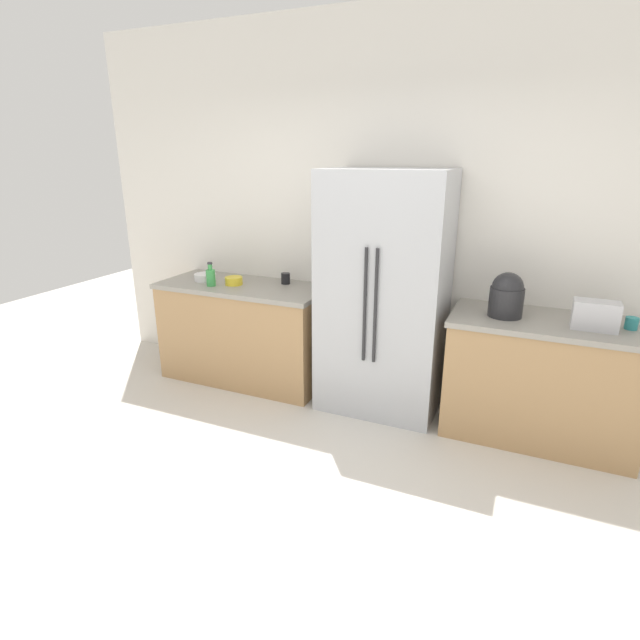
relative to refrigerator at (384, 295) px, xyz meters
The scene contains 12 objects.
ground_plane 1.86m from the refrigerator, 92.94° to the right, with size 11.19×11.19×0.00m, color beige.
kitchen_back_panel 0.70m from the refrigerator, 101.90° to the left, with size 5.60×0.10×3.05m, color silver.
counter_left 1.38m from the refrigerator, behind, with size 1.50×0.67×0.89m.
counter_right 1.28m from the refrigerator, ahead, with size 1.30×0.67×0.89m.
refrigerator is the anchor object (origin of this frame).
toaster 1.45m from the refrigerator, ahead, with size 0.28×0.15×0.19m, color silver.
rice_cooker 0.90m from the refrigerator, ahead, with size 0.23×0.23×0.31m.
bottle_a 1.52m from the refrigerator, behind, with size 0.08×0.08×0.21m.
cup_a 0.97m from the refrigerator, 169.45° to the left, with size 0.08×0.08×0.10m, color black.
cup_b 1.67m from the refrigerator, ahead, with size 0.08×0.08×0.08m, color teal.
bowl_a 1.35m from the refrigerator, behind, with size 0.15×0.15×0.07m, color yellow.
bowl_b 1.67m from the refrigerator, behind, with size 0.20×0.20×0.06m, color white.
Camera 1 is at (1.13, -2.00, 1.98)m, focal length 27.87 mm.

